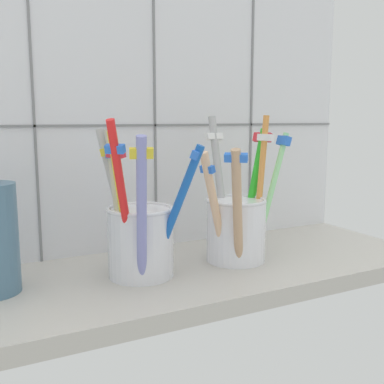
{
  "coord_description": "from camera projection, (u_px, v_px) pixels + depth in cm",
  "views": [
    {
      "loc": [
        -24.77,
        -48.5,
        20.14
      ],
      "look_at": [
        0.0,
        -0.31,
        11.47
      ],
      "focal_mm": 42.92,
      "sensor_mm": 36.0,
      "label": 1
    }
  ],
  "objects": [
    {
      "name": "tile_wall_back",
      "position": [
        152.0,
        102.0,
        0.64
      ],
      "size": [
        64.0,
        2.2,
        45.0
      ],
      "color": "white",
      "rests_on": "ground"
    },
    {
      "name": "toothbrush_cup_left",
      "position": [
        140.0,
        235.0,
        0.52
      ],
      "size": [
        10.86,
        10.96,
        18.2
      ],
      "color": "white",
      "rests_on": "counter_slab"
    },
    {
      "name": "toothbrush_cup_right",
      "position": [
        238.0,
        223.0,
        0.59
      ],
      "size": [
        14.14,
        13.61,
        18.6
      ],
      "color": "white",
      "rests_on": "counter_slab"
    },
    {
      "name": "counter_slab",
      "position": [
        191.0,
        275.0,
        0.57
      ],
      "size": [
        64.0,
        22.0,
        2.0
      ],
      "primitive_type": "cube",
      "color": "#BCB7AD",
      "rests_on": "ground"
    }
  ]
}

